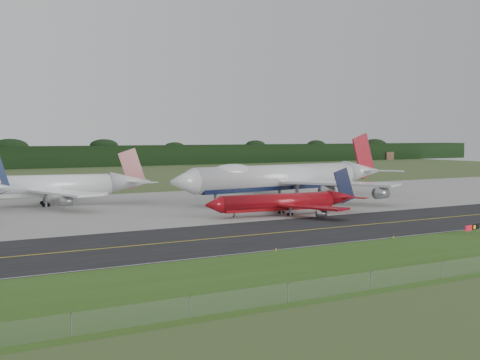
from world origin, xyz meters
name	(u,v)px	position (x,y,z in m)	size (l,w,h in m)	color
ground	(322,225)	(0.00, 0.00, 0.00)	(600.00, 600.00, 0.00)	#3C4E24
grass_verge	(458,251)	(0.00, -35.00, 0.01)	(400.00, 30.00, 0.01)	#345418
taxiway	(334,228)	(0.00, -4.00, 0.01)	(400.00, 32.00, 0.02)	black
apron	(204,203)	(0.00, 51.00, 0.01)	(400.00, 78.00, 0.01)	gray
taxiway_centreline	(334,227)	(0.00, -4.00, 0.03)	(400.00, 0.40, 0.00)	yellow
taxiway_edge_line	(389,238)	(0.00, -19.50, 0.03)	(400.00, 0.25, 0.00)	silver
horizon_treeline	(16,158)	(0.00, 273.76, 5.47)	(700.00, 25.00, 12.00)	black
jet_ba_747	(284,178)	(22.81, 46.49, 6.44)	(75.32, 62.08, 18.93)	silver
jet_red_737	(285,202)	(3.84, 18.42, 2.93)	(39.24, 31.86, 10.59)	maroon
jet_star_tail	(44,187)	(-38.58, 66.65, 4.95)	(56.12, 46.36, 14.84)	white
taxiway_sign	(472,228)	(16.41, -23.98, 1.23)	(5.13, 1.46, 1.75)	slate
edge_marker_left	(276,250)	(-24.99, -20.50, 0.25)	(0.16, 0.16, 0.50)	yellow
edge_marker_center	(394,237)	(0.07, -20.50, 0.25)	(0.16, 0.16, 0.50)	yellow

